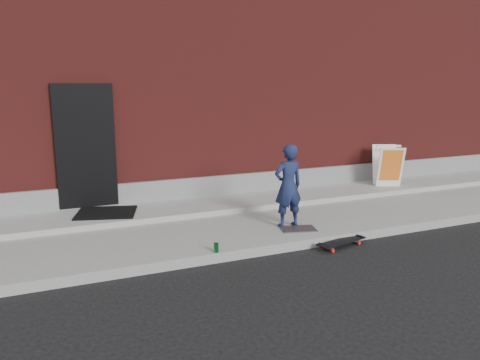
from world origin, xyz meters
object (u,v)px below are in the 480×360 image
pizza_sign (388,165)px  skateboard (341,242)px  child (288,186)px  soda_can (216,248)px

pizza_sign → skateboard: bearing=-140.4°
child → pizza_sign: (3.42, 1.55, -0.14)m
pizza_sign → soda_can: pizza_sign is taller
pizza_sign → soda_can: 5.48m
pizza_sign → soda_can: (-4.97, -2.26, -0.49)m
pizza_sign → soda_can: bearing=-155.6°
child → skateboard: bearing=118.1°
skateboard → child: bearing=119.2°
child → soda_can: child is taller
skateboard → soda_can: soda_can is taller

